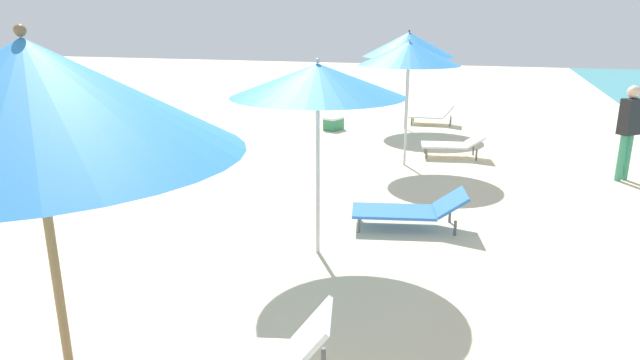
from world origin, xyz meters
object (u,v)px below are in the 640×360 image
object	(u,v)px
umbrella_farthest	(409,44)
person_walking_near	(629,123)
lounger_second_shoreside	(241,353)
umbrella_fourth	(409,54)
cooler_box	(334,123)
lounger_third_shoreside	(410,209)
lounger_fourth_shoreside	(453,144)
umbrella_second	(30,98)
lounger_farthest_shoreside	(433,115)
umbrella_third	(318,80)

from	to	relation	value
umbrella_farthest	person_walking_near	world-z (taller)	umbrella_farthest
lounger_second_shoreside	umbrella_farthest	bearing A→B (deg)	-101.09
umbrella_fourth	cooler_box	size ratio (longest dim) A/B	4.21
lounger_third_shoreside	lounger_fourth_shoreside	size ratio (longest dim) A/B	1.21
lounger_third_shoreside	cooler_box	bearing A→B (deg)	-77.84
umbrella_second	person_walking_near	xyz separation A→B (m)	(4.46, 8.74, -1.38)
umbrella_second	umbrella_fourth	size ratio (longest dim) A/B	1.12
person_walking_near	lounger_second_shoreside	bearing A→B (deg)	-69.44
lounger_second_shoreside	lounger_farthest_shoreside	distance (m)	12.27
umbrella_farthest	lounger_farthest_shoreside	size ratio (longest dim) A/B	2.03
lounger_fourth_shoreside	umbrella_third	bearing A→B (deg)	67.98
umbrella_third	lounger_farthest_shoreside	distance (m)	9.70
umbrella_third	lounger_third_shoreside	bearing A→B (deg)	51.51
umbrella_second	lounger_third_shoreside	world-z (taller)	umbrella_second
umbrella_fourth	lounger_fourth_shoreside	xyz separation A→B (m)	(0.87, 0.97, -1.92)
umbrella_farthest	lounger_third_shoreside	bearing A→B (deg)	-80.12
umbrella_second	umbrella_third	world-z (taller)	umbrella_second
umbrella_third	umbrella_farthest	bearing A→B (deg)	92.07
lounger_third_shoreside	cooler_box	xyz separation A→B (m)	(-3.08, 6.61, -0.10)
lounger_second_shoreside	umbrella_fourth	distance (m)	7.68
person_walking_near	cooler_box	xyz separation A→B (m)	(-6.39, 3.03, -0.88)
umbrella_third	umbrella_farthest	distance (m)	8.54
lounger_second_shoreside	lounger_third_shoreside	distance (m)	4.03
lounger_third_shoreside	lounger_fourth_shoreside	distance (m)	4.45
umbrella_farthest	lounger_farthest_shoreside	world-z (taller)	umbrella_farthest
person_walking_near	lounger_fourth_shoreside	bearing A→B (deg)	-147.27
umbrella_third	person_walking_near	xyz separation A→B (m)	(4.28, 4.80, -1.09)
lounger_farthest_shoreside	lounger_second_shoreside	bearing A→B (deg)	86.58
lounger_third_shoreside	umbrella_farthest	xyz separation A→B (m)	(-1.27, 7.32, 1.95)
umbrella_fourth	person_walking_near	size ratio (longest dim) A/B	1.44
umbrella_third	cooler_box	world-z (taller)	umbrella_third
person_walking_near	cooler_box	world-z (taller)	person_walking_near
person_walking_near	umbrella_third	bearing A→B (deg)	-83.32
umbrella_second	lounger_second_shoreside	bearing A→B (deg)	68.23
umbrella_fourth	lounger_fourth_shoreside	size ratio (longest dim) A/B	1.80
umbrella_third	lounger_fourth_shoreside	xyz separation A→B (m)	(1.18, 5.66, -1.85)
umbrella_fourth	umbrella_second	bearing A→B (deg)	-93.31
lounger_second_shoreside	lounger_fourth_shoreside	xyz separation A→B (m)	(0.90, 8.42, -0.06)
lounger_second_shoreside	lounger_fourth_shoreside	distance (m)	8.47
umbrella_second	lounger_third_shoreside	xyz separation A→B (m)	(1.15, 5.16, -2.17)
umbrella_third	umbrella_fourth	xyz separation A→B (m)	(0.31, 4.69, 0.06)
umbrella_farthest	person_walking_near	size ratio (longest dim) A/B	1.50
umbrella_second	umbrella_farthest	size ratio (longest dim) A/B	1.07
lounger_third_shoreside	umbrella_fourth	bearing A→B (deg)	-92.18
umbrella_fourth	lounger_farthest_shoreside	xyz separation A→B (m)	(-0.00, 4.82, -1.93)
umbrella_fourth	cooler_box	bearing A→B (deg)	127.75
lounger_farthest_shoreside	umbrella_third	bearing A→B (deg)	84.82
lounger_second_shoreside	lounger_fourth_shoreside	world-z (taller)	lounger_second_shoreside
lounger_third_shoreside	lounger_farthest_shoreside	world-z (taller)	lounger_farthest_shoreside
umbrella_second	umbrella_farthest	world-z (taller)	umbrella_second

